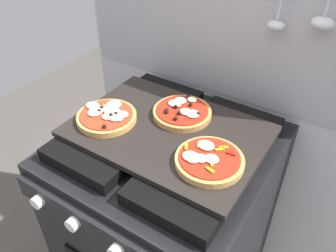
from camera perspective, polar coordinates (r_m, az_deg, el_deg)
The scene contains 6 objects.
kitchen_backsplash at distance 1.29m, azimuth 8.20°, elevation 2.66°, with size 1.10×0.09×1.55m.
stove at distance 1.31m, azimuth -0.04°, elevation -16.75°, with size 0.60×0.64×0.90m.
baking_tray at distance 0.98m, azimuth 0.00°, elevation -0.84°, with size 0.54×0.38×0.02m, color black.
pizza_left at distance 1.02m, azimuth -10.14°, elevation 1.67°, with size 0.17×0.17×0.03m.
pizza_right at distance 0.86m, azimuth 6.79°, elevation -5.59°, with size 0.17×0.17×0.03m.
pizza_center at distance 1.02m, azimuth 2.21°, elevation 2.45°, with size 0.17×0.17×0.03m.
Camera 1 is at (0.42, -0.64, 1.52)m, focal length 36.56 mm.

